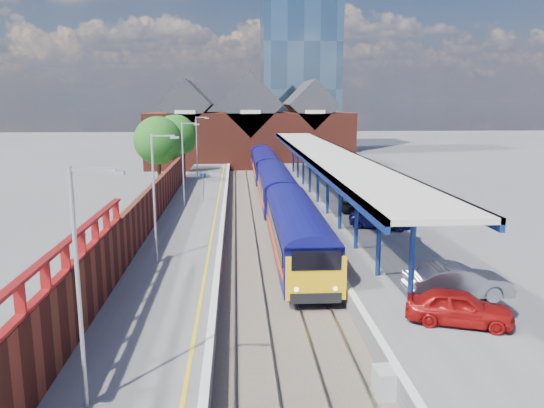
{
  "coord_description": "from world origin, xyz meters",
  "views": [
    {
      "loc": [
        -2.09,
        -22.28,
        9.69
      ],
      "look_at": [
        0.38,
        14.04,
        2.6
      ],
      "focal_mm": 35.0,
      "sensor_mm": 36.0,
      "label": 1
    }
  ],
  "objects_px": {
    "relay_cabinet": "(385,383)",
    "lamp_post_d": "(198,143)",
    "parked_car_silver": "(457,281)",
    "train": "(270,173)",
    "parked_car_blue": "(383,219)",
    "lamp_post_c": "(185,159)",
    "platform_sign": "(203,182)",
    "lamp_post_b": "(156,190)",
    "parked_car_red": "(459,307)",
    "parked_car_dark": "(366,206)",
    "lamp_post_a": "(82,274)"
  },
  "relations": [
    {
      "from": "relay_cabinet",
      "to": "lamp_post_d",
      "type": "bearing_deg",
      "value": 99.07
    },
    {
      "from": "parked_car_silver",
      "to": "relay_cabinet",
      "type": "xyz_separation_m",
      "value": [
        -4.97,
        -6.14,
        -1.27
      ]
    },
    {
      "from": "train",
      "to": "relay_cabinet",
      "type": "distance_m",
      "value": 40.04
    },
    {
      "from": "lamp_post_d",
      "to": "parked_car_blue",
      "type": "xyz_separation_m",
      "value": [
        14.42,
        -24.89,
        -3.36
      ]
    },
    {
      "from": "lamp_post_d",
      "to": "parked_car_blue",
      "type": "relative_size",
      "value": 1.54
    },
    {
      "from": "lamp_post_c",
      "to": "platform_sign",
      "type": "xyz_separation_m",
      "value": [
        1.36,
        2.0,
        -2.3
      ]
    },
    {
      "from": "lamp_post_c",
      "to": "relay_cabinet",
      "type": "height_order",
      "value": "lamp_post_c"
    },
    {
      "from": "lamp_post_b",
      "to": "parked_car_red",
      "type": "distance_m",
      "value": 16.19
    },
    {
      "from": "parked_car_silver",
      "to": "parked_car_dark",
      "type": "bearing_deg",
      "value": -2.74
    },
    {
      "from": "lamp_post_a",
      "to": "lamp_post_b",
      "type": "distance_m",
      "value": 14.0
    },
    {
      "from": "train",
      "to": "lamp_post_a",
      "type": "bearing_deg",
      "value": -100.72
    },
    {
      "from": "lamp_post_c",
      "to": "parked_car_red",
      "type": "xyz_separation_m",
      "value": [
        12.99,
        -25.09,
        -3.29
      ]
    },
    {
      "from": "parked_car_silver",
      "to": "lamp_post_b",
      "type": "bearing_deg",
      "value": 64.15
    },
    {
      "from": "lamp_post_c",
      "to": "parked_car_silver",
      "type": "xyz_separation_m",
      "value": [
        14.08,
        -22.34,
        -3.22
      ]
    },
    {
      "from": "train",
      "to": "lamp_post_b",
      "type": "distance_m",
      "value": 28.75
    },
    {
      "from": "parked_car_silver",
      "to": "platform_sign",
      "type": "bearing_deg",
      "value": 25.98
    },
    {
      "from": "parked_car_blue",
      "to": "relay_cabinet",
      "type": "distance_m",
      "value": 20.32
    },
    {
      "from": "lamp_post_a",
      "to": "lamp_post_c",
      "type": "bearing_deg",
      "value": 90.0
    },
    {
      "from": "train",
      "to": "lamp_post_a",
      "type": "xyz_separation_m",
      "value": [
        -7.86,
        -41.51,
        2.87
      ]
    },
    {
      "from": "parked_car_red",
      "to": "lamp_post_d",
      "type": "bearing_deg",
      "value": 37.34
    },
    {
      "from": "parked_car_dark",
      "to": "relay_cabinet",
      "type": "xyz_separation_m",
      "value": [
        -5.33,
        -24.35,
        -1.1
      ]
    },
    {
      "from": "lamp_post_d",
      "to": "parked_car_red",
      "type": "bearing_deg",
      "value": -72.46
    },
    {
      "from": "lamp_post_c",
      "to": "parked_car_silver",
      "type": "bearing_deg",
      "value": -57.79
    },
    {
      "from": "parked_car_silver",
      "to": "parked_car_blue",
      "type": "relative_size",
      "value": 1.03
    },
    {
      "from": "parked_car_red",
      "to": "parked_car_blue",
      "type": "bearing_deg",
      "value": 14.75
    },
    {
      "from": "lamp_post_c",
      "to": "lamp_post_d",
      "type": "xyz_separation_m",
      "value": [
        0.0,
        16.0,
        0.0
      ]
    },
    {
      "from": "platform_sign",
      "to": "parked_car_red",
      "type": "xyz_separation_m",
      "value": [
        11.62,
        -27.09,
        -0.99
      ]
    },
    {
      "from": "lamp_post_b",
      "to": "parked_car_silver",
      "type": "xyz_separation_m",
      "value": [
        14.08,
        -6.34,
        -3.22
      ]
    },
    {
      "from": "lamp_post_d",
      "to": "parked_car_red",
      "type": "relative_size",
      "value": 1.71
    },
    {
      "from": "platform_sign",
      "to": "parked_car_silver",
      "type": "distance_m",
      "value": 27.48
    },
    {
      "from": "lamp_post_c",
      "to": "parked_car_dark",
      "type": "distance_m",
      "value": 15.39
    },
    {
      "from": "parked_car_red",
      "to": "lamp_post_a",
      "type": "bearing_deg",
      "value": 130.51
    },
    {
      "from": "platform_sign",
      "to": "parked_car_blue",
      "type": "bearing_deg",
      "value": -39.84
    },
    {
      "from": "lamp_post_b",
      "to": "lamp_post_d",
      "type": "xyz_separation_m",
      "value": [
        0.0,
        32.0,
        0.0
      ]
    },
    {
      "from": "lamp_post_d",
      "to": "platform_sign",
      "type": "xyz_separation_m",
      "value": [
        1.36,
        -14.0,
        -2.3
      ]
    },
    {
      "from": "lamp_post_b",
      "to": "platform_sign",
      "type": "bearing_deg",
      "value": 85.67
    },
    {
      "from": "lamp_post_c",
      "to": "parked_car_silver",
      "type": "relative_size",
      "value": 1.5
    },
    {
      "from": "train",
      "to": "parked_car_silver",
      "type": "xyz_separation_m",
      "value": [
        6.22,
        -33.85,
        -0.35
      ]
    },
    {
      "from": "lamp_post_c",
      "to": "parked_car_red",
      "type": "relative_size",
      "value": 1.71
    },
    {
      "from": "lamp_post_c",
      "to": "lamp_post_b",
      "type": "bearing_deg",
      "value": -90.0
    },
    {
      "from": "platform_sign",
      "to": "relay_cabinet",
      "type": "height_order",
      "value": "platform_sign"
    },
    {
      "from": "lamp_post_c",
      "to": "lamp_post_a",
      "type": "bearing_deg",
      "value": -90.0
    },
    {
      "from": "parked_car_silver",
      "to": "parked_car_dark",
      "type": "height_order",
      "value": "parked_car_silver"
    },
    {
      "from": "lamp_post_b",
      "to": "parked_car_dark",
      "type": "relative_size",
      "value": 1.7
    },
    {
      "from": "platform_sign",
      "to": "lamp_post_c",
      "type": "bearing_deg",
      "value": -124.26
    },
    {
      "from": "lamp_post_c",
      "to": "relay_cabinet",
      "type": "bearing_deg",
      "value": -72.26
    },
    {
      "from": "train",
      "to": "lamp_post_c",
      "type": "distance_m",
      "value": 14.22
    },
    {
      "from": "lamp_post_c",
      "to": "parked_car_dark",
      "type": "height_order",
      "value": "lamp_post_c"
    },
    {
      "from": "lamp_post_d",
      "to": "platform_sign",
      "type": "distance_m",
      "value": 14.25
    },
    {
      "from": "lamp_post_b",
      "to": "relay_cabinet",
      "type": "height_order",
      "value": "lamp_post_b"
    }
  ]
}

